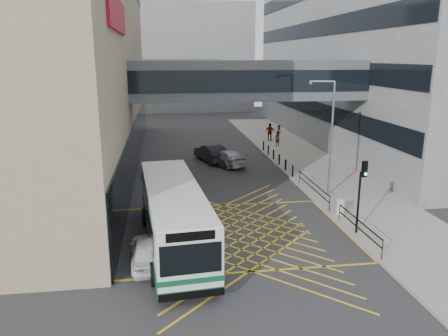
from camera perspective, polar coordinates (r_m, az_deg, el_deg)
name	(u,v)px	position (r m, az deg, el deg)	size (l,w,h in m)	color
ground	(234,232)	(23.94, 1.35, -8.41)	(120.00, 120.00, 0.00)	#333335
building_right	(416,49)	(53.46, 23.83, 13.98)	(24.09, 44.00, 20.00)	gray
building_far	(170,58)	(81.78, -7.09, 14.08)	(28.00, 16.00, 18.00)	gray
skybridge	(248,80)	(34.46, 3.15, 11.41)	(20.00, 4.10, 3.00)	#4C5156
pavement	(306,162)	(39.95, 10.64, 0.82)	(6.00, 54.00, 0.16)	gray
box_junction	(234,232)	(23.93, 1.35, -8.40)	(12.00, 9.00, 0.01)	gold
bus	(174,214)	(21.87, -6.61, -6.00)	(3.55, 11.42, 3.15)	silver
car_white	(148,250)	(20.57, -9.87, -10.51)	(1.76, 4.30, 1.37)	white
car_dark	(211,153)	(39.62, -1.70, 1.98)	(1.92, 4.91, 1.54)	black
car_silver	(226,157)	(38.11, 0.30, 1.42)	(1.97, 4.66, 1.45)	#A0A1A9
traffic_light	(361,187)	(23.64, 17.51, -2.34)	(0.32, 0.47, 3.97)	black
street_lamp	(329,131)	(29.57, 13.56, 4.69)	(1.68, 0.83, 7.61)	slate
litter_bin	(340,206)	(26.91, 14.96, -4.88)	(0.54, 0.54, 0.93)	#ADA89E
kerb_railings	(331,202)	(26.84, 13.83, -4.27)	(0.05, 12.54, 1.00)	black
bollards	(276,157)	(39.04, 6.85, 1.46)	(0.14, 10.14, 0.90)	black
pedestrian_a	(277,139)	(45.84, 6.98, 3.81)	(0.63, 0.45, 1.57)	gray
pedestrian_b	(279,132)	(49.67, 7.23, 4.64)	(0.79, 0.46, 1.62)	gray
pedestrian_c	(270,132)	(48.80, 6.04, 4.69)	(1.15, 0.55, 1.94)	gray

